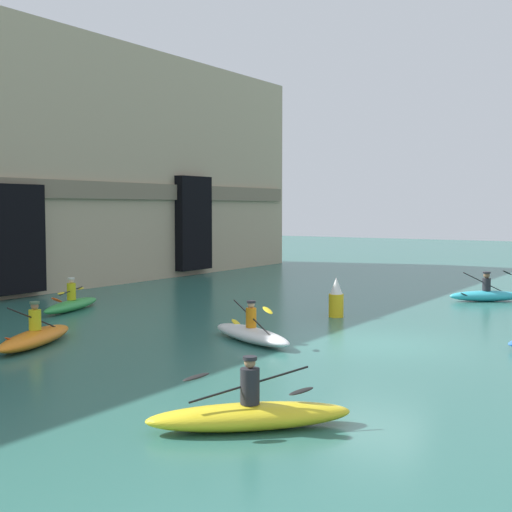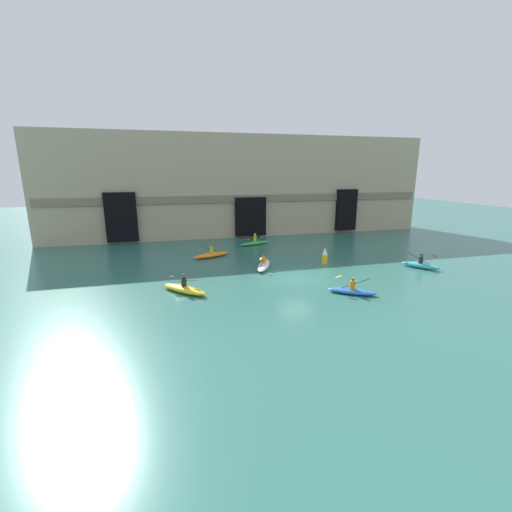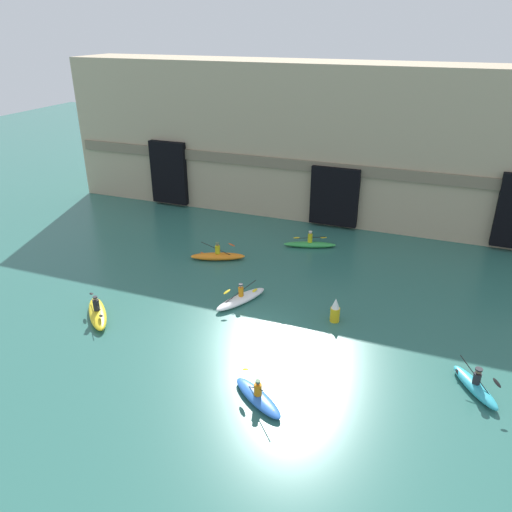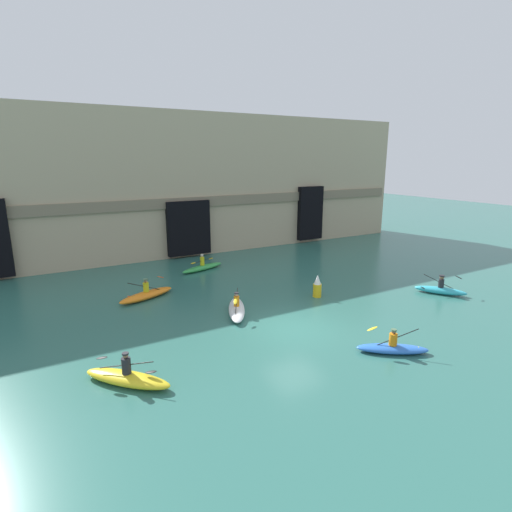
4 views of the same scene
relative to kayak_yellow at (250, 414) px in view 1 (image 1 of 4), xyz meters
The scene contains 7 objects.
ground_plane 7.84m from the kayak_yellow, ahead, with size 120.00×120.00×0.00m, color #2D665B.
kayak_yellow is the anchor object (origin of this frame).
kayak_white 7.45m from the kayak_yellow, 32.43° to the left, with size 2.18×3.40×1.11m.
kayak_orange 8.89m from the kayak_yellow, 71.29° to the left, with size 3.50×2.03×1.19m.
kayak_green 14.62m from the kayak_yellow, 57.71° to the left, with size 3.51×1.68×1.15m.
kayak_cyan 17.97m from the kayak_yellow, ahead, with size 2.12×2.68×1.19m.
marker_buoy 12.09m from the kayak_yellow, 19.20° to the left, with size 0.48×0.48×1.30m.
Camera 1 is at (-17.28, -7.10, 3.59)m, focal length 50.00 mm.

